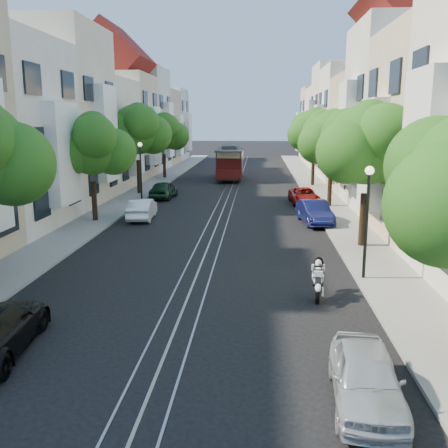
% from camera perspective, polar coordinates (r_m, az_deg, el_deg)
% --- Properties ---
extents(ground, '(200.00, 200.00, 0.00)m').
position_cam_1_polar(ground, '(42.61, 0.78, 3.89)').
color(ground, black).
rests_on(ground, ground).
extents(sidewalk_east, '(2.50, 80.00, 0.12)m').
position_cam_1_polar(sidewalk_east, '(42.82, 10.54, 3.82)').
color(sidewalk_east, gray).
rests_on(sidewalk_east, ground).
extents(sidewalk_west, '(2.50, 80.00, 0.12)m').
position_cam_1_polar(sidewalk_west, '(43.60, -8.80, 4.02)').
color(sidewalk_west, gray).
rests_on(sidewalk_west, ground).
extents(rail_left, '(0.06, 80.00, 0.02)m').
position_cam_1_polar(rail_left, '(42.64, 0.04, 3.92)').
color(rail_left, gray).
rests_on(rail_left, ground).
extents(rail_slot, '(0.06, 80.00, 0.02)m').
position_cam_1_polar(rail_slot, '(42.61, 0.78, 3.91)').
color(rail_slot, gray).
rests_on(rail_slot, ground).
extents(rail_right, '(0.06, 80.00, 0.02)m').
position_cam_1_polar(rail_right, '(42.58, 1.52, 3.90)').
color(rail_right, gray).
rests_on(rail_right, ground).
extents(lane_line, '(0.08, 80.00, 0.01)m').
position_cam_1_polar(lane_line, '(42.61, 0.78, 3.90)').
color(lane_line, tan).
rests_on(lane_line, ground).
extents(townhouses_east, '(7.75, 72.00, 12.00)m').
position_cam_1_polar(townhouses_east, '(43.12, 17.02, 10.40)').
color(townhouses_east, beige).
rests_on(townhouses_east, ground).
extents(townhouses_west, '(7.75, 72.00, 11.76)m').
position_cam_1_polar(townhouses_west, '(44.39, -14.96, 10.40)').
color(townhouses_west, silver).
rests_on(townhouses_west, ground).
extents(tree_e_b, '(4.93, 4.08, 6.68)m').
position_cam_1_polar(tree_e_b, '(23.66, 16.16, 8.56)').
color(tree_e_b, black).
rests_on(tree_e_b, ground).
extents(tree_e_c, '(4.84, 3.99, 6.52)m').
position_cam_1_polar(tree_e_c, '(34.49, 12.34, 9.42)').
color(tree_e_c, black).
rests_on(tree_e_c, ground).
extents(tree_e_d, '(5.01, 4.16, 6.85)m').
position_cam_1_polar(tree_e_d, '(45.39, 10.36, 10.36)').
color(tree_e_d, black).
rests_on(tree_e_d, ground).
extents(tree_w_b, '(4.72, 3.87, 6.27)m').
position_cam_1_polar(tree_w_b, '(29.70, -14.81, 8.56)').
color(tree_w_b, black).
rests_on(tree_w_b, ground).
extents(tree_w_c, '(5.13, 4.28, 7.09)m').
position_cam_1_polar(tree_w_c, '(40.25, -9.82, 10.50)').
color(tree_w_c, black).
rests_on(tree_w_c, ground).
extents(tree_w_d, '(4.84, 3.99, 6.52)m').
position_cam_1_polar(tree_w_d, '(51.01, -6.86, 10.31)').
color(tree_w_d, black).
rests_on(tree_w_d, ground).
extents(lamp_east, '(0.32, 0.32, 4.16)m').
position_cam_1_polar(lamp_east, '(18.81, 16.09, 2.02)').
color(lamp_east, black).
rests_on(lamp_east, ground).
extents(lamp_west, '(0.32, 0.32, 4.16)m').
position_cam_1_polar(lamp_west, '(37.28, -9.52, 6.99)').
color(lamp_west, black).
rests_on(lamp_west, ground).
extents(sportbike_rider, '(0.55, 1.76, 1.32)m').
position_cam_1_polar(sportbike_rider, '(17.11, 10.68, -5.94)').
color(sportbike_rider, black).
rests_on(sportbike_rider, ground).
extents(cable_car, '(2.58, 8.13, 3.12)m').
position_cam_1_polar(cable_car, '(50.38, 0.73, 7.24)').
color(cable_car, black).
rests_on(cable_car, ground).
extents(parked_car_e_near, '(1.69, 3.64, 1.21)m').
position_cam_1_polar(parked_car_e_near, '(11.36, 15.94, -16.48)').
color(parked_car_e_near, '#A3AAAF').
rests_on(parked_car_e_near, ground).
extents(parked_car_e_mid, '(1.96, 4.21, 1.34)m').
position_cam_1_polar(parked_car_e_mid, '(29.20, 10.32, 1.33)').
color(parked_car_e_mid, '#0B0F38').
rests_on(parked_car_e_mid, ground).
extents(parked_car_e_far, '(2.10, 4.17, 1.13)m').
position_cam_1_polar(parked_car_e_far, '(36.05, 9.13, 3.19)').
color(parked_car_e_far, maroon).
rests_on(parked_car_e_far, ground).
extents(parked_car_w_mid, '(1.60, 3.91, 1.26)m').
position_cam_1_polar(parked_car_w_mid, '(30.43, -9.35, 1.72)').
color(parked_car_w_mid, white).
rests_on(parked_car_w_mid, ground).
extents(parked_car_w_far, '(1.82, 3.98, 1.32)m').
position_cam_1_polar(parked_car_w_far, '(38.37, -6.90, 3.92)').
color(parked_car_w_far, '#14321E').
rests_on(parked_car_w_far, ground).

